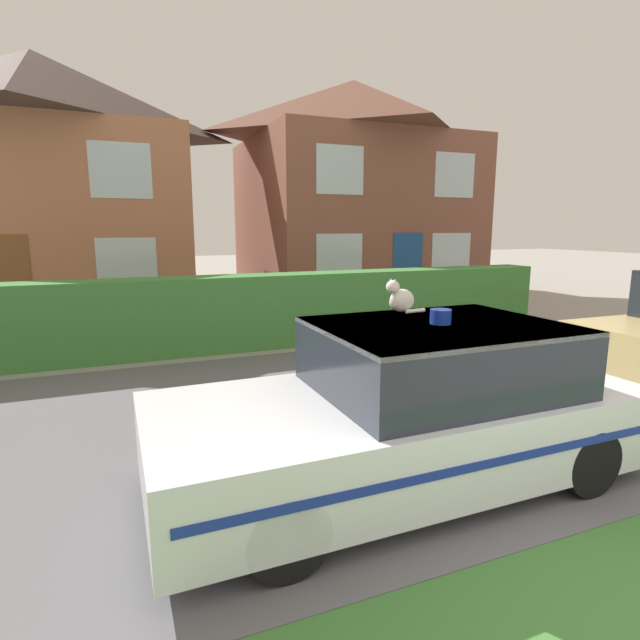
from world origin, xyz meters
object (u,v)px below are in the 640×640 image
object	(u,v)px
police_car	(411,408)
house_left	(42,180)
cat	(400,298)
house_right	(353,188)

from	to	relation	value
police_car	house_left	bearing A→B (deg)	-72.36
police_car	cat	world-z (taller)	cat
cat	house_right	world-z (taller)	house_right
house_left	house_right	distance (m)	9.46
police_car	house_right	world-z (taller)	house_right
house_left	police_car	bearing A→B (deg)	-72.01
house_left	house_right	world-z (taller)	house_right
police_car	house_left	size ratio (longest dim) A/B	0.57
police_car	house_left	xyz separation A→B (m)	(-4.11, 12.65, 2.87)
police_car	house_left	distance (m)	13.60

